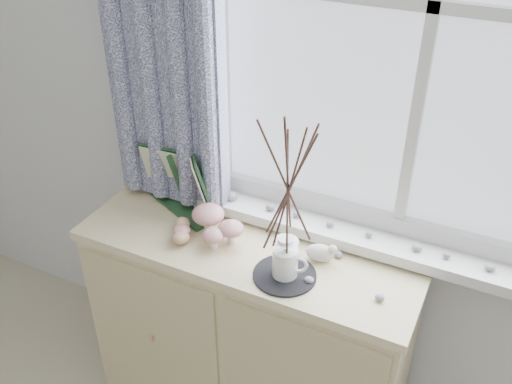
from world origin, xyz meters
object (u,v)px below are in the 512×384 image
toadstool_cluster (213,223)px  sideboard (249,331)px  botanical_book (177,183)px  twig_pitcher (288,183)px

toadstool_cluster → sideboard: bearing=11.6°
botanical_book → toadstool_cluster: 0.22m
sideboard → toadstool_cluster: toadstool_cluster is taller
sideboard → toadstool_cluster: 0.50m
sideboard → twig_pitcher: twig_pitcher is taller
twig_pitcher → sideboard: bearing=132.6°
twig_pitcher → toadstool_cluster: bearing=148.1°
sideboard → twig_pitcher: (0.18, -0.10, 0.77)m
sideboard → botanical_book: size_ratio=3.31×
sideboard → botanical_book: (-0.32, 0.05, 0.55)m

